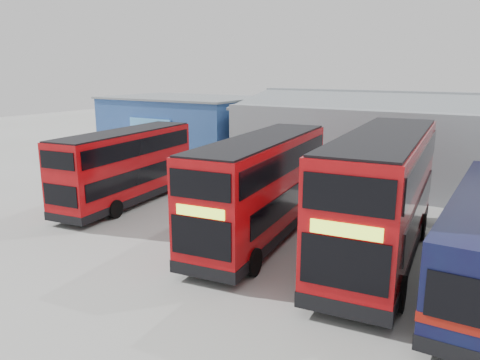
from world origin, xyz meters
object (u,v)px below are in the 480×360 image
at_px(double_decker_right, 381,197).
at_px(panel_van, 114,151).
at_px(double_decker_centre, 261,189).
at_px(office_block, 184,128).
at_px(double_decker_left, 126,168).

height_order(double_decker_right, panel_van, double_decker_right).
bearing_deg(double_decker_centre, panel_van, 148.95).
bearing_deg(double_decker_right, double_decker_centre, -179.48).
height_order(office_block, double_decker_centre, office_block).
height_order(double_decker_left, double_decker_centre, double_decker_centre).
bearing_deg(panel_van, office_block, 69.20).
xyz_separation_m(double_decker_right, panel_van, (-21.98, 7.08, -1.25)).
bearing_deg(double_decker_left, double_decker_centre, 167.16).
distance_m(double_decker_centre, double_decker_right, 5.02).
relative_size(double_decker_left, double_decker_centre, 0.91).
height_order(double_decker_left, panel_van, double_decker_left).
xyz_separation_m(double_decker_left, double_decker_right, (13.97, -0.40, 0.45)).
relative_size(office_block, double_decker_left, 1.25).
bearing_deg(double_decker_centre, office_block, 131.02).
relative_size(office_block, double_decker_centre, 1.14).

